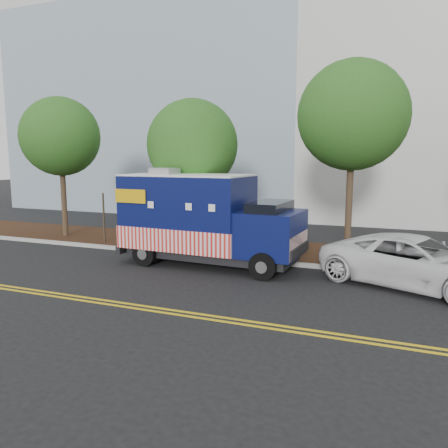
% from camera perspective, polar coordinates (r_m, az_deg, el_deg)
% --- Properties ---
extents(ground, '(120.00, 120.00, 0.00)m').
position_cam_1_polar(ground, '(16.67, -7.24, -5.18)').
color(ground, black).
rests_on(ground, ground).
extents(curb, '(120.00, 0.18, 0.15)m').
position_cam_1_polar(curb, '(17.86, -5.06, -3.97)').
color(curb, '#9E9E99').
rests_on(curb, ground).
extents(mulch_strip, '(120.00, 4.00, 0.15)m').
position_cam_1_polar(mulch_strip, '(19.71, -2.29, -2.75)').
color(mulch_strip, black).
rests_on(mulch_strip, ground).
extents(centerline_near, '(120.00, 0.10, 0.01)m').
position_cam_1_polar(centerline_near, '(13.11, -16.84, -9.29)').
color(centerline_near, gold).
rests_on(centerline_near, ground).
extents(centerline_far, '(120.00, 0.10, 0.01)m').
position_cam_1_polar(centerline_far, '(12.93, -17.53, -9.58)').
color(centerline_far, gold).
rests_on(centerline_far, ground).
extents(office_building, '(46.00, 20.00, 30.40)m').
position_cam_1_polar(office_building, '(38.30, 13.30, 25.47)').
color(office_building, silver).
rests_on(office_building, ground).
extents(tree_a, '(3.76, 3.76, 6.86)m').
position_cam_1_polar(tree_a, '(22.80, -20.58, 10.61)').
color(tree_a, '#38281C').
rests_on(tree_a, ground).
extents(tree_b, '(3.86, 3.86, 6.43)m').
position_cam_1_polar(tree_b, '(18.85, -4.13, 10.23)').
color(tree_b, '#38281C').
rests_on(tree_b, ground).
extents(tree_c, '(4.17, 4.17, 7.63)m').
position_cam_1_polar(tree_c, '(17.72, 16.46, 13.39)').
color(tree_c, '#38281C').
rests_on(tree_c, ground).
extents(sign_post, '(0.06, 0.06, 2.40)m').
position_cam_1_polar(sign_post, '(20.50, -15.41, 0.58)').
color(sign_post, '#473828').
rests_on(sign_post, ground).
extents(food_truck, '(6.93, 2.90, 3.59)m').
position_cam_1_polar(food_truck, '(16.23, -2.88, 0.35)').
color(food_truck, black).
rests_on(food_truck, ground).
extents(white_car, '(6.27, 4.56, 1.58)m').
position_cam_1_polar(white_car, '(14.69, 23.79, -4.56)').
color(white_car, silver).
rests_on(white_car, ground).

